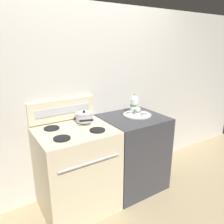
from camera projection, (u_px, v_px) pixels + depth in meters
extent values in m
plane|color=tan|center=(106.00, 194.00, 2.67)|extent=(6.00, 6.00, 0.00)
cube|color=beige|center=(90.00, 101.00, 2.63)|extent=(6.00, 0.05, 2.20)
cube|color=beige|center=(76.00, 170.00, 2.35)|extent=(0.77, 0.66, 0.93)
cylinder|color=silver|center=(91.00, 163.00, 1.99)|extent=(0.62, 0.02, 0.02)
cylinder|color=black|center=(52.00, 128.00, 2.23)|extent=(0.16, 0.16, 0.01)
cylinder|color=black|center=(84.00, 122.00, 2.42)|extent=(0.16, 0.16, 0.01)
cylinder|color=black|center=(62.00, 138.00, 1.99)|extent=(0.16, 0.16, 0.01)
cylinder|color=black|center=(97.00, 130.00, 2.18)|extent=(0.16, 0.16, 0.01)
cube|color=beige|center=(63.00, 110.00, 2.42)|extent=(0.76, 0.05, 0.24)
cube|color=#B7B7BC|center=(63.00, 110.00, 2.40)|extent=(0.62, 0.01, 0.08)
cube|color=#38383D|center=(132.00, 152.00, 2.74)|extent=(0.72, 0.66, 0.93)
cylinder|color=#B7B7BC|center=(84.00, 117.00, 2.41)|extent=(0.18, 0.18, 0.09)
cylinder|color=#B7B7BC|center=(84.00, 113.00, 2.39)|extent=(0.19, 0.19, 0.01)
sphere|color=black|center=(84.00, 112.00, 2.39)|extent=(0.03, 0.03, 0.03)
cylinder|color=black|center=(86.00, 120.00, 2.25)|extent=(0.14, 0.06, 0.02)
cylinder|color=#B2B2B7|center=(137.00, 115.00, 2.65)|extent=(0.34, 0.34, 0.01)
cylinder|color=white|center=(134.00, 105.00, 2.71)|extent=(0.10, 0.10, 0.17)
cylinder|color=#427A4C|center=(134.00, 105.00, 2.71)|extent=(0.10, 0.10, 0.02)
sphere|color=white|center=(134.00, 99.00, 2.69)|extent=(0.09, 0.09, 0.09)
sphere|color=#427A4C|center=(135.00, 95.00, 2.67)|extent=(0.02, 0.02, 0.02)
cone|color=white|center=(138.00, 106.00, 2.65)|extent=(0.03, 0.08, 0.06)
cylinder|color=white|center=(129.00, 115.00, 2.62)|extent=(0.10, 0.10, 0.01)
cylinder|color=white|center=(129.00, 113.00, 2.62)|extent=(0.06, 0.06, 0.04)
cylinder|color=#427A4C|center=(129.00, 112.00, 2.61)|extent=(0.07, 0.07, 0.01)
cylinder|color=white|center=(144.00, 116.00, 2.58)|extent=(0.10, 0.10, 0.01)
cylinder|color=white|center=(144.00, 114.00, 2.57)|extent=(0.06, 0.06, 0.04)
cylinder|color=#427A4C|center=(144.00, 113.00, 2.57)|extent=(0.07, 0.07, 0.01)
cylinder|color=white|center=(138.00, 111.00, 2.64)|extent=(0.07, 0.07, 0.08)
cylinder|color=#427A4C|center=(138.00, 111.00, 2.64)|extent=(0.07, 0.07, 0.01)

